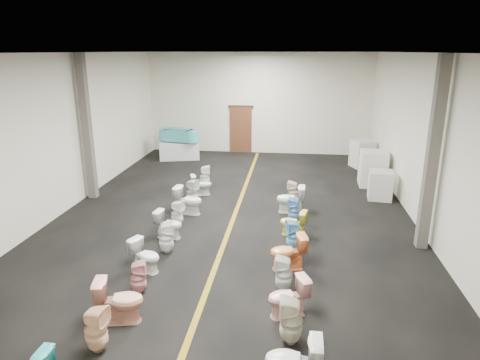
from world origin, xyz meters
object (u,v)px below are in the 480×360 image
(toilet_left_8, at_px, (188,200))
(toilet_left_9, at_px, (192,192))
(toilet_right_3, at_px, (288,297))
(toilet_right_6, at_px, (293,236))
(appliance_crate_d, at_px, (362,154))
(appliance_crate_c, at_px, (368,168))
(appliance_crate_a, at_px, (380,185))
(toilet_right_4, at_px, (284,274))
(appliance_crate_b, at_px, (373,169))
(toilet_left_7, at_px, (177,213))
(display_table, at_px, (179,150))
(toilet_right_2, at_px, (291,321))
(toilet_left_10, at_px, (201,185))
(toilet_right_5, at_px, (288,252))
(toilet_left_2, at_px, (120,300))
(toilet_left_4, at_px, (146,256))
(toilet_left_11, at_px, (205,176))
(toilet_right_7, at_px, (293,223))
(bathtub, at_px, (179,135))
(toilet_left_5, at_px, (166,238))
(toilet_right_9, at_px, (291,199))
(toilet_left_1, at_px, (96,330))
(toilet_left_6, at_px, (169,224))
(toilet_right_8, at_px, (294,210))
(toilet_left_3, at_px, (138,277))
(toilet_right_10, at_px, (293,192))

(toilet_left_8, distance_m, toilet_left_9, 0.83)
(toilet_right_3, relative_size, toilet_right_6, 0.99)
(toilet_right_6, bearing_deg, appliance_crate_d, 145.35)
(appliance_crate_c, xyz_separation_m, toilet_right_6, (-2.72, -6.38, -0.02))
(appliance_crate_a, bearing_deg, toilet_right_4, -116.16)
(appliance_crate_b, height_order, toilet_left_7, appliance_crate_b)
(appliance_crate_d, relative_size, toilet_left_9, 1.40)
(display_table, height_order, toilet_right_2, toilet_right_2)
(toilet_left_10, xyz_separation_m, toilet_right_5, (2.91, -4.66, 0.05))
(toilet_left_2, distance_m, toilet_left_10, 6.92)
(toilet_left_4, height_order, toilet_left_11, toilet_left_11)
(appliance_crate_a, xyz_separation_m, toilet_right_7, (-2.73, -3.20, -0.11))
(appliance_crate_a, relative_size, toilet_left_9, 1.16)
(toilet_left_11, bearing_deg, appliance_crate_c, -82.10)
(bathtub, height_order, toilet_left_5, bathtub)
(toilet_right_4, relative_size, toilet_right_5, 0.94)
(toilet_right_5, bearing_deg, bathtub, -165.91)
(toilet_left_7, height_order, toilet_right_9, toilet_right_9)
(appliance_crate_a, distance_m, toilet_left_11, 5.81)
(appliance_crate_a, distance_m, toilet_left_10, 5.74)
(toilet_left_2, relative_size, toilet_right_6, 1.10)
(appliance_crate_c, xyz_separation_m, toilet_left_10, (-5.73, -2.65, -0.05))
(toilet_left_1, bearing_deg, toilet_left_10, 7.75)
(toilet_left_2, bearing_deg, toilet_right_5, -63.75)
(toilet_left_6, height_order, toilet_right_6, toilet_right_6)
(toilet_right_2, xyz_separation_m, toilet_right_8, (0.03, 5.13, -0.06))
(toilet_left_4, bearing_deg, toilet_right_5, -58.50)
(toilet_left_5, relative_size, toilet_left_8, 0.93)
(bathtub, xyz_separation_m, appliance_crate_a, (7.70, -4.37, -0.61))
(appliance_crate_a, xyz_separation_m, toilet_left_7, (-5.83, -2.95, -0.10))
(toilet_left_2, bearing_deg, toilet_left_8, -11.42)
(toilet_left_9, xyz_separation_m, toilet_right_3, (3.03, -5.50, -0.02))
(toilet_left_3, bearing_deg, toilet_left_9, -14.83)
(toilet_left_3, height_order, toilet_left_6, toilet_left_6)
(toilet_right_4, bearing_deg, appliance_crate_b, 163.76)
(toilet_left_6, xyz_separation_m, toilet_right_6, (3.12, -0.34, 0.02))
(toilet_left_5, relative_size, toilet_right_10, 1.08)
(appliance_crate_c, relative_size, toilet_left_10, 1.15)
(toilet_left_5, xyz_separation_m, toilet_left_8, (-0.09, 2.53, 0.03))
(toilet_left_8, bearing_deg, bathtub, 23.64)
(toilet_left_4, height_order, toilet_left_9, toilet_left_9)
(toilet_left_2, bearing_deg, toilet_left_10, -11.64)
(appliance_crate_a, xyz_separation_m, toilet_right_2, (-2.74, -7.47, -0.04))
(toilet_left_9, bearing_deg, toilet_left_6, -156.96)
(toilet_left_7, height_order, toilet_right_8, toilet_left_7)
(toilet_left_4, relative_size, toilet_left_8, 0.87)
(toilet_left_8, bearing_deg, toilet_left_7, -178.76)
(toilet_left_9, xyz_separation_m, toilet_right_6, (3.11, -2.84, -0.02))
(toilet_left_4, bearing_deg, toilet_left_7, 22.39)
(toilet_right_2, height_order, toilet_right_10, toilet_right_2)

